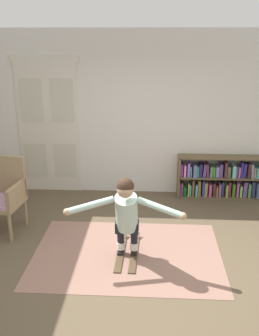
% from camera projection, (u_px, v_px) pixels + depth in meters
% --- Properties ---
extents(ground_plane, '(7.20, 7.20, 0.00)m').
position_uv_depth(ground_plane, '(126.00, 268.00, 4.89)').
color(ground_plane, brown).
extents(back_wall, '(6.00, 0.10, 2.90)m').
position_uv_depth(back_wall, '(135.00, 114.00, 6.87)').
color(back_wall, silver).
rests_on(back_wall, ground).
extents(double_door, '(1.22, 0.05, 2.45)m').
position_uv_depth(double_door, '(49.00, 126.00, 6.97)').
color(double_door, beige).
rests_on(double_door, ground).
extents(rug, '(2.50, 1.80, 0.01)m').
position_uv_depth(rug, '(127.00, 254.00, 5.20)').
color(rug, '#8D6758').
rests_on(rug, ground).
extents(bookshelf, '(1.56, 0.30, 0.76)m').
position_uv_depth(bookshelf, '(221.00, 179.00, 6.95)').
color(bookshelf, brown).
rests_on(bookshelf, ground).
extents(wicker_chair, '(0.66, 0.66, 1.10)m').
position_uv_depth(wicker_chair, '(2.00, 193.00, 5.69)').
color(wicker_chair, '#927957').
rests_on(wicker_chair, ground).
extents(skis_pair, '(0.29, 0.96, 0.07)m').
position_uv_depth(skis_pair, '(128.00, 251.00, 5.23)').
color(skis_pair, '#4D3B26').
rests_on(skis_pair, rug).
extents(person_skier, '(1.47, 0.58, 1.11)m').
position_uv_depth(person_skier, '(126.00, 212.00, 4.84)').
color(person_skier, white).
rests_on(person_skier, skis_pair).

